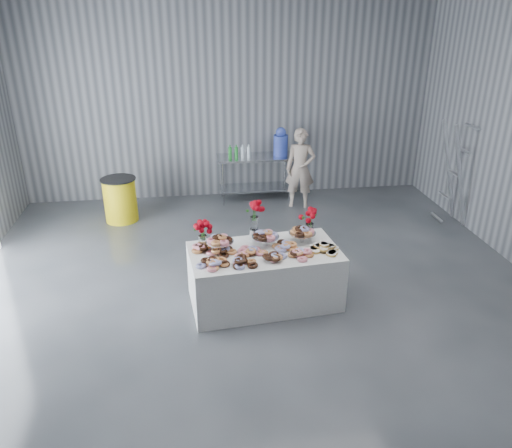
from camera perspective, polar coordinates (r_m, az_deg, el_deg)
The scene contains 17 objects.
ground at distance 6.43m, azimuth 0.59°, elevation -10.51°, with size 9.00×9.00×0.00m, color #34373B.
room_walls at distance 5.43m, azimuth -2.33°, elevation 13.31°, with size 8.04×9.04×4.02m.
display_table at distance 6.54m, azimuth 0.95°, elevation -6.00°, with size 1.90×1.00×0.75m, color white.
prep_table at distance 9.90m, azimuth -0.09°, elevation 6.20°, with size 1.50×0.60×0.90m.
donut_mounds at distance 6.30m, azimuth 1.05°, elevation -2.91°, with size 1.80×0.80×0.09m, color #CB844A, non-canonical shape.
cake_stand_left at distance 6.33m, azimuth -4.18°, elevation -1.85°, with size 0.36×0.36×0.17m.
cake_stand_mid at distance 6.44m, azimuth 1.09°, elevation -1.32°, with size 0.36×0.36×0.17m.
cake_stand_right at distance 6.57m, azimuth 5.31°, elevation -0.89°, with size 0.36×0.36×0.17m.
danish_pile at distance 6.42m, azimuth 7.82°, elevation -2.50°, with size 0.48×0.48×0.11m, color white, non-canonical shape.
bouquet_left at distance 6.33m, azimuth -6.16°, elevation -0.37°, with size 0.26×0.26×0.42m.
bouquet_right at distance 6.69m, azimuth 6.18°, elevation 0.98°, with size 0.26×0.26×0.42m.
bouquet_center at distance 6.50m, azimuth -0.19°, elevation 1.23°, with size 0.26×0.26×0.57m.
water_jug at distance 9.83m, azimuth 2.84°, elevation 9.26°, with size 0.28×0.28×0.55m.
drink_bottles at distance 9.65m, azimuth -1.91°, elevation 8.29°, with size 0.54×0.08×0.27m, color #268C33, non-canonical shape.
person at distance 9.56m, azimuth 5.08°, elevation 6.34°, with size 0.55×0.36×1.52m, color #CC8C93.
trash_barrel at distance 9.31m, azimuth -15.25°, elevation 2.71°, with size 0.62×0.62×0.80m.
stepladder at distance 9.36m, azimuth 21.69°, elevation 5.39°, with size 0.24×0.47×1.85m, color silver, non-canonical shape.
Camera 1 is at (-0.78, -5.25, 3.64)m, focal length 35.00 mm.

